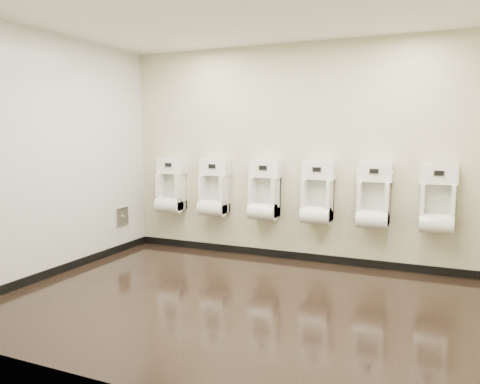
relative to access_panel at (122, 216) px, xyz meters
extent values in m
cube|color=black|center=(2.48, -1.20, -0.50)|extent=(5.00, 3.50, 0.00)
cube|color=white|center=(2.48, -1.20, 2.30)|extent=(5.00, 3.50, 0.00)
cube|color=beige|center=(2.48, 0.55, 0.90)|extent=(5.00, 0.02, 2.80)
cube|color=beige|center=(2.48, -2.95, 0.90)|extent=(5.00, 0.02, 2.80)
cube|color=beige|center=(-0.02, -1.20, 0.90)|extent=(0.02, 3.50, 2.80)
cube|color=white|center=(-0.01, -1.20, 0.90)|extent=(0.01, 3.50, 2.80)
cube|color=black|center=(2.48, 0.54, -0.45)|extent=(5.00, 0.02, 0.10)
cube|color=black|center=(-0.01, -1.20, -0.45)|extent=(0.02, 3.50, 0.10)
cube|color=#9E9EA3|center=(0.00, 0.00, 0.00)|extent=(0.03, 0.25, 0.25)
cylinder|color=silver|center=(0.02, 0.00, 0.00)|extent=(0.02, 0.04, 0.04)
cube|color=white|center=(0.56, 0.42, 0.33)|extent=(0.36, 0.26, 0.51)
cube|color=silver|center=(0.56, 0.50, 0.37)|extent=(0.27, 0.01, 0.39)
cylinder|color=white|center=(0.56, 0.35, 0.15)|extent=(0.36, 0.22, 0.22)
cube|color=white|center=(0.56, 0.45, 0.70)|extent=(0.40, 0.19, 0.22)
cube|color=black|center=(0.56, 0.35, 0.72)|extent=(0.10, 0.01, 0.06)
cube|color=silver|center=(0.56, 0.36, 0.72)|extent=(0.12, 0.01, 0.08)
cylinder|color=silver|center=(0.76, 0.45, 0.70)|extent=(0.01, 0.03, 0.03)
cube|color=white|center=(1.25, 0.42, 0.33)|extent=(0.36, 0.26, 0.51)
cube|color=silver|center=(1.25, 0.50, 0.37)|extent=(0.27, 0.01, 0.39)
cylinder|color=white|center=(1.25, 0.35, 0.15)|extent=(0.36, 0.22, 0.22)
cube|color=white|center=(1.25, 0.45, 0.70)|extent=(0.40, 0.19, 0.22)
cube|color=black|center=(1.25, 0.35, 0.72)|extent=(0.10, 0.01, 0.06)
cube|color=silver|center=(1.25, 0.36, 0.72)|extent=(0.12, 0.01, 0.08)
cylinder|color=silver|center=(1.45, 0.45, 0.70)|extent=(0.01, 0.03, 0.03)
cube|color=white|center=(1.99, 0.42, 0.33)|extent=(0.36, 0.26, 0.51)
cube|color=silver|center=(1.99, 0.50, 0.37)|extent=(0.27, 0.01, 0.39)
cylinder|color=white|center=(1.99, 0.35, 0.15)|extent=(0.36, 0.22, 0.22)
cube|color=white|center=(1.99, 0.45, 0.70)|extent=(0.40, 0.19, 0.22)
cube|color=black|center=(1.99, 0.35, 0.72)|extent=(0.10, 0.01, 0.06)
cube|color=silver|center=(1.99, 0.36, 0.72)|extent=(0.12, 0.01, 0.08)
cylinder|color=silver|center=(2.19, 0.45, 0.70)|extent=(0.01, 0.03, 0.03)
cube|color=white|center=(2.70, 0.42, 0.33)|extent=(0.36, 0.26, 0.51)
cube|color=silver|center=(2.70, 0.50, 0.37)|extent=(0.27, 0.01, 0.39)
cylinder|color=white|center=(2.70, 0.35, 0.15)|extent=(0.36, 0.22, 0.22)
cube|color=white|center=(2.70, 0.45, 0.70)|extent=(0.40, 0.19, 0.22)
cube|color=black|center=(2.70, 0.35, 0.72)|extent=(0.10, 0.01, 0.06)
cube|color=silver|center=(2.70, 0.36, 0.72)|extent=(0.12, 0.01, 0.08)
cylinder|color=silver|center=(2.90, 0.45, 0.70)|extent=(0.01, 0.03, 0.03)
cube|color=white|center=(3.38, 0.42, 0.33)|extent=(0.36, 0.26, 0.51)
cube|color=silver|center=(3.38, 0.50, 0.37)|extent=(0.27, 0.01, 0.39)
cylinder|color=white|center=(3.38, 0.35, 0.15)|extent=(0.36, 0.22, 0.22)
cube|color=white|center=(3.38, 0.45, 0.70)|extent=(0.40, 0.19, 0.22)
cube|color=black|center=(3.38, 0.35, 0.72)|extent=(0.10, 0.01, 0.06)
cube|color=silver|center=(3.38, 0.36, 0.72)|extent=(0.12, 0.01, 0.08)
cylinder|color=silver|center=(3.59, 0.45, 0.70)|extent=(0.01, 0.03, 0.03)
cube|color=white|center=(4.09, 0.42, 0.33)|extent=(0.36, 0.26, 0.51)
cube|color=silver|center=(4.09, 0.50, 0.37)|extent=(0.27, 0.01, 0.39)
cylinder|color=white|center=(4.09, 0.35, 0.15)|extent=(0.36, 0.22, 0.22)
cube|color=white|center=(4.09, 0.45, 0.70)|extent=(0.40, 0.19, 0.22)
cube|color=black|center=(4.09, 0.35, 0.72)|extent=(0.10, 0.01, 0.06)
cube|color=silver|center=(4.09, 0.36, 0.72)|extent=(0.12, 0.01, 0.08)
cylinder|color=silver|center=(4.29, 0.45, 0.70)|extent=(0.01, 0.03, 0.03)
camera|label=1|loc=(4.12, -5.30, 1.15)|focal=35.00mm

